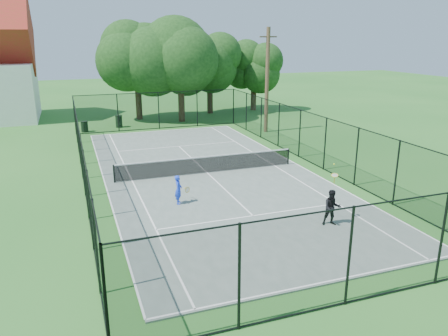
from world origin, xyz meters
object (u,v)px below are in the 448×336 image
object	(u,v)px
player_black	(332,208)
player_blue	(179,190)
trash_bin_left	(84,126)
tennis_net	(207,164)
trash_bin_right	(119,121)
utility_pole	(267,80)

from	to	relation	value
player_black	player_blue	bearing A→B (deg)	140.08
trash_bin_left	player_blue	distance (m)	18.03
trash_bin_left	player_black	xyz separation A→B (m)	(8.41, -22.06, 0.36)
tennis_net	trash_bin_right	xyz separation A→B (m)	(-3.04, 14.68, -0.06)
tennis_net	utility_pole	distance (m)	12.36
trash_bin_left	player_blue	world-z (taller)	player_blue
tennis_net	trash_bin_left	distance (m)	14.96
trash_bin_right	player_black	world-z (taller)	player_black
trash_bin_left	trash_bin_right	distance (m)	2.93
utility_pole	player_black	world-z (taller)	utility_pole
tennis_net	player_blue	size ratio (longest dim) A/B	7.64
trash_bin_right	player_black	bearing A→B (deg)	-76.23
player_blue	utility_pole	bearing A→B (deg)	51.47
player_black	trash_bin_left	bearing A→B (deg)	110.87
trash_bin_right	player_blue	size ratio (longest dim) A/B	0.78
tennis_net	player_blue	world-z (taller)	player_blue
tennis_net	trash_bin_right	world-z (taller)	trash_bin_right
trash_bin_right	utility_pole	size ratio (longest dim) A/B	0.13
tennis_net	trash_bin_right	size ratio (longest dim) A/B	9.82
trash_bin_right	player_black	distance (m)	23.63
trash_bin_right	player_black	size ratio (longest dim) A/B	0.44
utility_pole	player_blue	world-z (taller)	utility_pole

